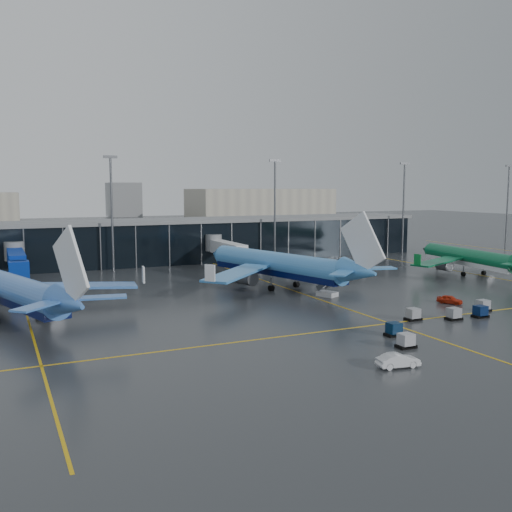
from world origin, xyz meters
name	(u,v)px	position (x,y,z in m)	size (l,w,h in m)	color
ground	(276,309)	(0.00, 0.00, 0.00)	(600.00, 600.00, 0.00)	#282B2D
terminal_pier	(164,240)	(0.00, 62.00, 5.42)	(142.00, 17.00, 10.70)	black
jet_bridges	(16,260)	(-35.00, 42.99, 4.55)	(94.00, 27.50, 7.20)	#595B60
flood_masts	(198,208)	(5.00, 50.00, 13.81)	(203.00, 0.50, 25.50)	#595B60
distant_hangars	(150,204)	(49.94, 270.08, 8.79)	(260.00, 71.00, 22.00)	#B2AD99
taxi_lines	(299,292)	(10.00, 10.61, 0.01)	(220.00, 120.00, 0.02)	gold
airliner_arkefly	(10,272)	(-36.97, 10.42, 6.70)	(38.30, 43.62, 13.40)	#3C71C5
airliner_klm_near	(276,250)	(8.74, 17.12, 6.98)	(39.90, 45.45, 13.97)	#3E85CD
airliner_aer_lingus	(469,247)	(53.83, 14.43, 5.79)	(33.11, 37.71, 11.59)	#0B6139
baggage_carts	(441,319)	(15.93, -18.36, 0.76)	(25.86, 12.48, 1.70)	black
mobile_airstair	(327,292)	(12.72, 5.55, 0.77)	(3.31, 3.82, 3.45)	silver
service_van_red	(450,299)	(27.19, -8.17, 0.68)	(1.60, 3.99, 1.36)	#B5240D
service_van_white	(398,360)	(-1.51, -31.02, 0.75)	(1.59, 4.55, 1.50)	silver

